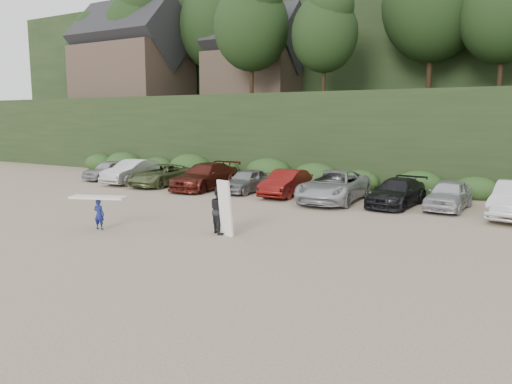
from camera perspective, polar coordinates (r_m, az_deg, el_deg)
The scene contains 5 objects.
ground at distance 18.81m, azimuth -6.16°, elevation -4.96°, with size 120.00×120.00×0.00m, color tan.
hillside_backdrop at distance 52.20m, azimuth 18.84°, elevation 15.64°, with size 90.00×41.50×28.00m.
parked_cars at distance 25.91m, azimuth 13.27°, elevation 0.28°, with size 39.61×6.40×1.62m.
child_surfer at distance 20.48m, azimuth -17.53°, elevation -1.63°, with size 2.28×1.36×1.32m.
adult_surfer at distance 18.89m, azimuth -4.12°, elevation -2.06°, with size 1.34×1.04×2.11m.
Camera 1 is at (11.07, -14.56, 4.38)m, focal length 35.00 mm.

